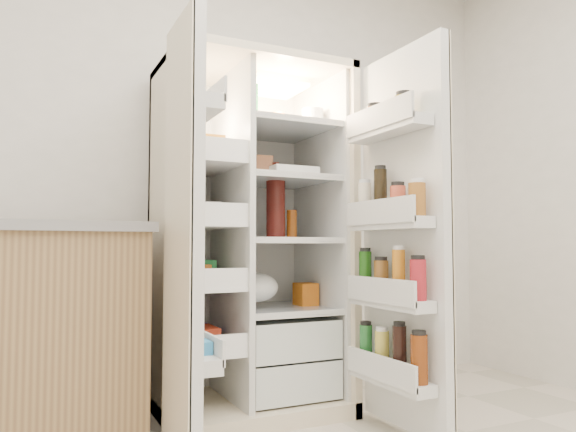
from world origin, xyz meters
name	(u,v)px	position (x,y,z in m)	size (l,w,h in m)	color
wall_back	(208,161)	(0.00, 2.00, 1.35)	(4.00, 0.02, 2.70)	silver
refrigerator	(249,266)	(0.12, 1.65, 0.74)	(0.92, 0.70, 1.80)	beige
freezer_door	(184,236)	(-0.39, 1.05, 0.89)	(0.15, 0.40, 1.72)	silver
fridge_door	(401,241)	(0.59, 0.96, 0.87)	(0.17, 0.58, 1.72)	silver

